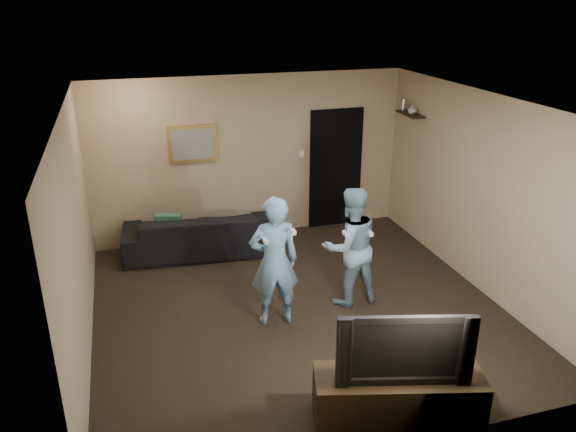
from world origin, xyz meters
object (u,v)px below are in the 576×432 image
object	(u,v)px
tv_console	(398,400)
wii_player_left	(274,262)
wii_player_right	(350,246)
television	(403,343)
sofa	(199,233)

from	to	relation	value
tv_console	wii_player_left	distance (m)	2.17
wii_player_right	television	bearing A→B (deg)	-100.85
sofa	wii_player_right	size ratio (longest dim) A/B	1.44
sofa	wii_player_left	world-z (taller)	wii_player_left
sofa	wii_player_right	world-z (taller)	wii_player_right
sofa	wii_player_right	xyz separation A→B (m)	(1.63, -2.01, 0.45)
television	wii_player_right	bearing A→B (deg)	94.33
television	tv_console	bearing A→B (deg)	15.18
tv_console	wii_player_left	size ratio (longest dim) A/B	0.95
wii_player_left	television	bearing A→B (deg)	-72.75
sofa	wii_player_left	size ratio (longest dim) A/B	1.39
television	wii_player_left	size ratio (longest dim) A/B	0.74
tv_console	wii_player_right	distance (m)	2.29
sofa	tv_console	distance (m)	4.37
tv_console	television	xyz separation A→B (m)	(-0.00, 0.00, 0.62)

